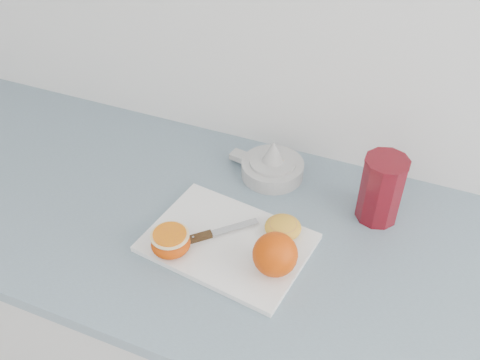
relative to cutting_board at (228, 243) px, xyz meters
The scene contains 7 objects.
cutting_board is the anchor object (origin of this frame).
whole_orange 0.13m from the cutting_board, 17.37° to the right, with size 0.08×0.08×0.08m.
half_orange 0.12m from the cutting_board, 143.52° to the right, with size 0.08×0.08×0.05m.
squeezed_shell 0.12m from the cutting_board, 33.26° to the left, with size 0.07×0.07×0.03m.
paring_knife 0.05m from the cutting_board, 163.17° to the right, with size 0.14×0.13×0.01m.
citrus_juicer 0.24m from the cutting_board, 88.48° to the left, with size 0.18×0.14×0.10m.
red_tumbler 0.33m from the cutting_board, 37.54° to the left, with size 0.09×0.09×0.15m.
Camera 1 is at (0.39, 0.98, 1.68)m, focal length 40.00 mm.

